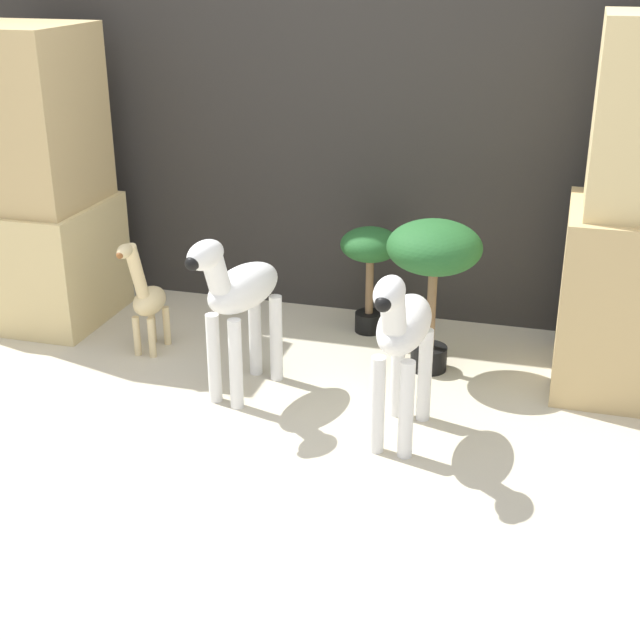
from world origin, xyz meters
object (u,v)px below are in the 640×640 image
zebra_right (402,334)px  giraffe_figurine (146,298)px  potted_palm_front (434,256)px  zebra_left (238,296)px  potted_palm_back (370,255)px

zebra_right → giraffe_figurine: (-1.25, 0.47, -0.17)m
potted_palm_front → zebra_left: bearing=-148.4°
giraffe_figurine → potted_palm_front: potted_palm_front is taller
potted_palm_front → potted_palm_back: 0.51m
zebra_left → potted_palm_back: zebra_left is taller
giraffe_figurine → potted_palm_front: size_ratio=0.84×
potted_palm_back → zebra_right: bearing=-70.9°
zebra_left → giraffe_figurine: zebra_left is taller
zebra_left → potted_palm_back: 0.86m
zebra_left → potted_palm_front: (0.71, 0.44, 0.09)m
zebra_right → giraffe_figurine: bearing=159.6°
zebra_right → potted_palm_front: 0.64m
potted_palm_back → potted_palm_front: bearing=-44.2°
zebra_left → potted_palm_front: zebra_left is taller
zebra_right → giraffe_figurine: 1.35m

